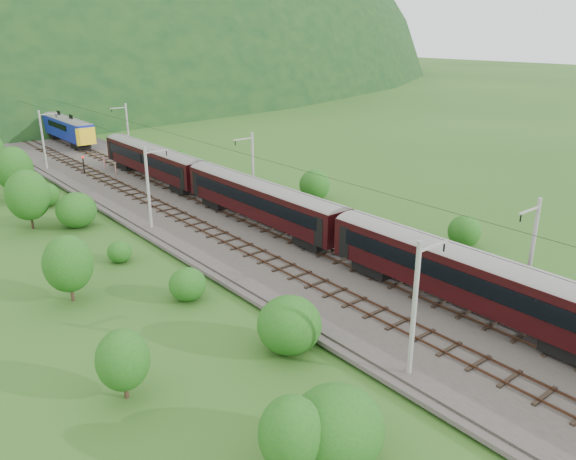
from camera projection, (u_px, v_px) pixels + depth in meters
ground at (471, 341)px, 35.62m from camera, size 600.00×600.00×0.00m
railbed at (357, 286)px, 42.85m from camera, size 14.00×220.00×0.30m
track_left at (335, 292)px, 41.34m from camera, size 2.40×220.00×0.27m
track_right at (379, 275)px, 44.20m from camera, size 2.40×220.00×0.27m
catenary_left at (149, 186)px, 53.73m from camera, size 2.54×192.28×8.00m
catenary_right at (252, 167)px, 61.04m from camera, size 2.54×192.28×8.00m
overhead_wires at (361, 199)px, 40.50m from camera, size 4.83×198.00×0.03m
train at (346, 225)px, 45.91m from camera, size 3.00×143.60×5.22m
hazard_post_near at (116, 169)px, 75.18m from camera, size 0.14×0.14×1.30m
hazard_post_far at (104, 162)px, 78.60m from camera, size 0.18×0.18×1.66m
signal at (83, 163)px, 75.10m from camera, size 0.26×0.26×2.38m
vegetation_left at (123, 257)px, 42.42m from camera, size 13.14×145.49×6.12m
vegetation_right at (446, 229)px, 51.44m from camera, size 6.53×100.20×3.21m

